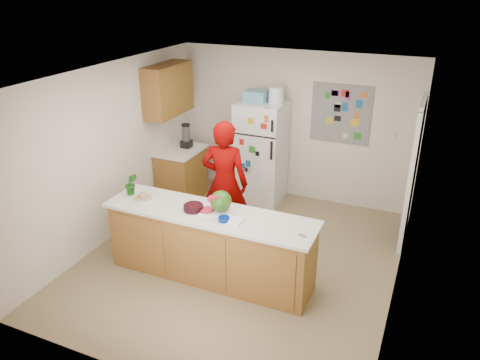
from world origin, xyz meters
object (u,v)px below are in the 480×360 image
at_px(refrigerator, 261,152).
at_px(person, 225,183).
at_px(watermelon, 221,201).
at_px(cherry_bowl, 193,208).

distance_m(refrigerator, person, 1.49).
xyz_separation_m(watermelon, cherry_bowl, (-0.33, -0.10, -0.11)).
distance_m(person, cherry_bowl, 0.92).
bearing_deg(cherry_bowl, person, 90.47).
height_order(person, watermelon, person).
distance_m(refrigerator, cherry_bowl, 2.41).
bearing_deg(cherry_bowl, watermelon, 17.50).
bearing_deg(watermelon, person, 112.28).
distance_m(person, watermelon, 0.89).
relative_size(person, watermelon, 6.96).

